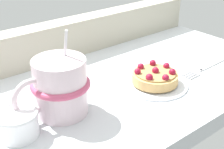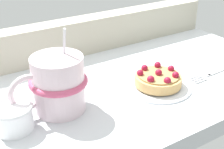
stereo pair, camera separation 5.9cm
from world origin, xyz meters
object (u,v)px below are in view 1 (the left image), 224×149
dessert_plate (155,83)px  coffee_mug (60,87)px  raspberry_tart (155,76)px  dessert_fork (206,67)px  sugar_bowl (18,123)px

dessert_plate → coffee_mug: bearing=170.7°
dessert_plate → raspberry_tart: size_ratio=1.44×
raspberry_tart → dessert_fork: (15.09, -2.02, -1.68)cm
coffee_mug → dessert_fork: (35.57, -5.36, -4.94)cm
coffee_mug → dessert_fork: size_ratio=0.96×
coffee_mug → sugar_bowl: 9.33cm
dessert_plate → raspberry_tart: (-0.01, 0.00, 1.63)cm
dessert_plate → sugar_bowl: sugar_bowl is taller
dessert_fork → sugar_bowl: bearing=175.0°
coffee_mug → sugar_bowl: bearing=-170.2°
dessert_plate → sugar_bowl: size_ratio=2.01×
coffee_mug → dessert_fork: bearing=-8.6°
sugar_bowl → dessert_fork: bearing=-5.0°
dessert_plate → raspberry_tart: raspberry_tart is taller
sugar_bowl → raspberry_tart: bearing=-3.6°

